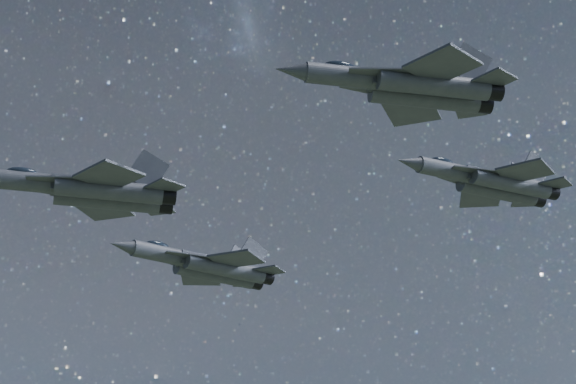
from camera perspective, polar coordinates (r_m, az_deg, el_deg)
jet_lead at (r=81.95m, az=-11.61°, el=0.10°), size 18.53×12.39×4.69m
jet_left at (r=104.60m, az=-4.80°, el=-4.38°), size 19.68×14.02×5.02m
jet_right at (r=75.44m, az=7.28°, el=6.25°), size 18.44×12.24×4.69m
jet_slot at (r=94.85m, az=11.97°, el=0.58°), size 18.41×12.82×4.63m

